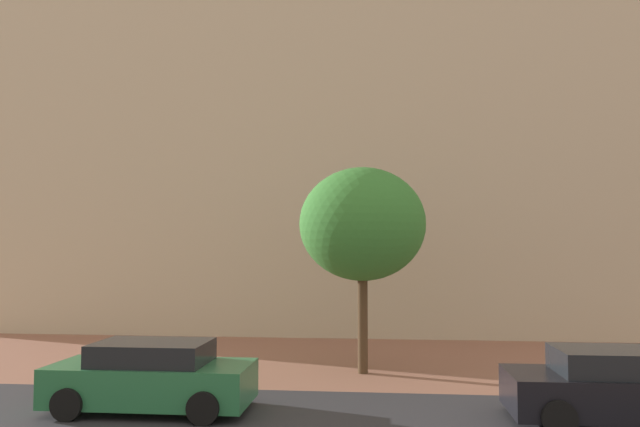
% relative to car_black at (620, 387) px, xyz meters
% --- Properties ---
extents(ground_plane, '(120.00, 120.00, 0.00)m').
position_rel_car_black_xyz_m(ground_plane, '(-5.56, 0.34, -0.69)').
color(ground_plane, '#93604C').
extents(landmark_building, '(27.83, 11.07, 37.42)m').
position_rel_car_black_xyz_m(landmark_building, '(-8.34, 16.00, 10.22)').
color(landmark_building, beige).
rests_on(landmark_building, ground_plane).
extents(car_black, '(4.27, 2.04, 1.43)m').
position_rel_car_black_xyz_m(car_black, '(0.00, 0.00, 0.00)').
color(car_black, black).
rests_on(car_black, ground_plane).
extents(car_green, '(4.17, 2.02, 1.43)m').
position_rel_car_black_xyz_m(car_green, '(-9.40, -0.00, 0.00)').
color(car_green, '#287042').
rests_on(car_green, ground_plane).
extents(tree_curb_far, '(3.48, 3.48, 5.63)m').
position_rel_car_black_xyz_m(tree_curb_far, '(-5.13, 4.33, 3.36)').
color(tree_curb_far, '#4C3823').
rests_on(tree_curb_far, ground_plane).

